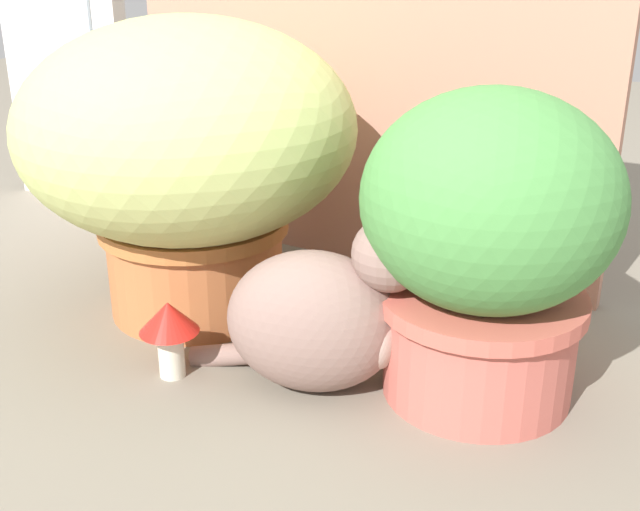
{
  "coord_description": "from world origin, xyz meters",
  "views": [
    {
      "loc": [
        0.7,
        -0.95,
        0.65
      ],
      "look_at": [
        0.13,
        0.05,
        0.18
      ],
      "focal_mm": 44.95,
      "sensor_mm": 36.0,
      "label": 1
    }
  ],
  "objects_px": {
    "cat": "(324,315)",
    "mushroom_ornament_red": "(169,326)",
    "leafy_planter": "(487,239)",
    "grass_planter": "(189,147)"
  },
  "relations": [
    {
      "from": "grass_planter",
      "to": "mushroom_ornament_red",
      "type": "relative_size",
      "value": 4.57
    },
    {
      "from": "grass_planter",
      "to": "cat",
      "type": "relative_size",
      "value": 1.48
    },
    {
      "from": "leafy_planter",
      "to": "cat",
      "type": "distance_m",
      "value": 0.26
    },
    {
      "from": "grass_planter",
      "to": "mushroom_ornament_red",
      "type": "bearing_deg",
      "value": -61.59
    },
    {
      "from": "leafy_planter",
      "to": "mushroom_ornament_red",
      "type": "height_order",
      "value": "leafy_planter"
    },
    {
      "from": "leafy_planter",
      "to": "grass_planter",
      "type": "bearing_deg",
      "value": 177.56
    },
    {
      "from": "mushroom_ornament_red",
      "to": "cat",
      "type": "bearing_deg",
      "value": 21.99
    },
    {
      "from": "grass_planter",
      "to": "leafy_planter",
      "type": "height_order",
      "value": "grass_planter"
    },
    {
      "from": "cat",
      "to": "mushroom_ornament_red",
      "type": "distance_m",
      "value": 0.24
    },
    {
      "from": "grass_planter",
      "to": "mushroom_ornament_red",
      "type": "xyz_separation_m",
      "value": [
        0.12,
        -0.22,
        -0.22
      ]
    }
  ]
}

